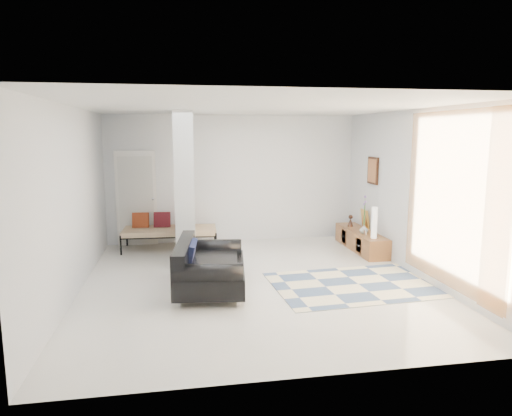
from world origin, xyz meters
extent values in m
plane|color=beige|center=(0.00, 0.00, 0.00)|extent=(6.00, 6.00, 0.00)
plane|color=white|center=(0.00, 0.00, 2.80)|extent=(6.00, 6.00, 0.00)
plane|color=silver|center=(0.00, 3.00, 1.40)|extent=(6.00, 0.00, 6.00)
plane|color=silver|center=(0.00, -3.00, 1.40)|extent=(6.00, 0.00, 6.00)
plane|color=silver|center=(-2.75, 0.00, 1.40)|extent=(0.00, 6.00, 6.00)
plane|color=silver|center=(2.75, 0.00, 1.40)|extent=(0.00, 6.00, 6.00)
cube|color=#AEB4B5|center=(-1.10, 1.60, 1.40)|extent=(0.35, 1.20, 2.80)
cube|color=white|center=(-2.10, 2.96, 1.02)|extent=(0.85, 0.06, 2.04)
plane|color=orange|center=(2.67, -1.15, 1.45)|extent=(0.00, 2.55, 2.55)
cube|color=#3D1E10|center=(2.72, 1.70, 1.65)|extent=(0.04, 0.45, 0.55)
cube|color=brown|center=(2.52, 1.70, 0.20)|extent=(0.45, 1.87, 0.40)
cube|color=#3D1E10|center=(2.30, 1.28, 0.20)|extent=(0.02, 0.25, 0.28)
cube|color=#3D1E10|center=(2.30, 2.12, 0.20)|extent=(0.02, 0.25, 0.28)
cube|color=#F5B448|center=(2.70, 1.96, 0.60)|extent=(0.09, 0.32, 0.40)
cube|color=silver|center=(2.42, 1.28, 0.46)|extent=(0.04, 0.10, 0.12)
cylinder|color=silver|center=(-1.23, -0.90, 0.05)|extent=(0.05, 0.05, 0.10)
cylinder|color=silver|center=(-1.06, 0.55, 0.05)|extent=(0.05, 0.05, 0.10)
cylinder|color=silver|center=(-0.42, -1.00, 0.05)|extent=(0.05, 0.05, 0.10)
cylinder|color=silver|center=(-0.25, 0.45, 0.05)|extent=(0.05, 0.05, 0.10)
cube|color=black|center=(-0.74, -0.22, 0.25)|extent=(1.21, 1.80, 0.30)
cube|color=black|center=(-1.15, -0.17, 0.58)|extent=(0.40, 1.71, 0.36)
cylinder|color=black|center=(-0.83, -0.95, 0.48)|extent=(0.99, 0.39, 0.28)
cylinder|color=black|center=(-0.65, 0.50, 0.48)|extent=(0.99, 0.39, 0.28)
cube|color=black|center=(-1.03, -0.19, 0.60)|extent=(0.21, 0.63, 0.31)
cylinder|color=black|center=(-2.36, 2.10, 0.20)|extent=(0.04, 0.04, 0.40)
cylinder|color=black|center=(-0.47, 2.01, 0.20)|extent=(0.04, 0.04, 0.40)
cylinder|color=black|center=(-2.33, 2.89, 0.20)|extent=(0.04, 0.04, 0.40)
cylinder|color=black|center=(-0.44, 2.80, 0.20)|extent=(0.04, 0.04, 0.40)
cube|color=beige|center=(-1.40, 2.45, 0.38)|extent=(1.95, 0.89, 0.12)
cube|color=maroon|center=(-2.00, 2.63, 0.60)|extent=(0.35, 0.18, 0.33)
cube|color=#58161D|center=(-1.56, 2.61, 0.60)|extent=(0.35, 0.18, 0.33)
cube|color=maroon|center=(-1.12, 2.59, 0.60)|extent=(0.35, 0.18, 0.33)
cube|color=beige|center=(1.60, -0.41, 0.01)|extent=(2.82, 1.98, 0.01)
cylinder|color=white|center=(2.50, 1.05, 0.70)|extent=(0.11, 0.11, 0.61)
imported|color=silver|center=(2.47, 1.46, 0.49)|extent=(0.17, 0.17, 0.18)
camera|label=1|loc=(-1.21, -7.05, 2.39)|focal=32.00mm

